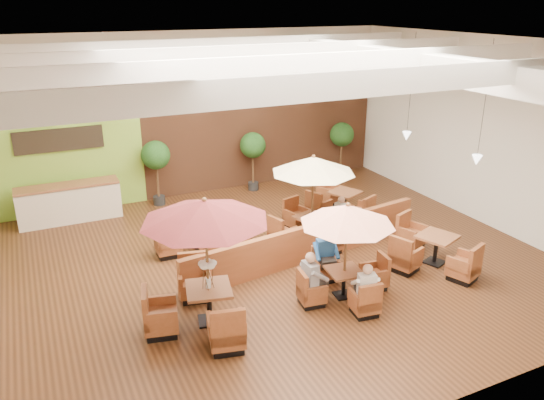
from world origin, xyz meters
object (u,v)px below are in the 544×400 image
booth_divider (309,243)px  table_3 (203,234)px  diner_1 (326,251)px  diner_2 (312,274)px  table_1 (346,233)px  topiary_0 (156,158)px  topiary_1 (253,148)px  service_counter (69,203)px  topiary_2 (342,137)px  table_5 (337,205)px  diner_4 (340,211)px  table_2 (313,183)px  table_0 (203,236)px  diner_3 (329,227)px  diner_0 (366,284)px  table_4 (427,252)px

booth_divider → table_3: size_ratio=2.80×
diner_1 → diner_2: bearing=57.7°
table_1 → topiary_0: table_1 is taller
topiary_1 → service_counter: bearing=-178.2°
table_3 → topiary_2: topiary_2 is taller
table_5 → diner_4: (-0.72, -1.29, 0.37)m
table_3 → topiary_1: 5.09m
table_2 → table_1: bearing=-121.7°
table_0 → table_5: (5.65, 3.93, -1.65)m
service_counter → diner_3: (6.02, -5.33, 0.18)m
table_3 → table_5: bearing=8.1°
diner_1 → diner_3: bearing=-111.3°
topiary_0 → topiary_1: (3.42, 0.00, -0.06)m
booth_divider → diner_0: (-0.12, -2.73, 0.25)m
topiary_1 → topiary_2: (3.65, 0.00, -0.00)m
booth_divider → topiary_0: topiary_0 is taller
table_5 → diner_2: 5.40m
service_counter → topiary_0: (2.80, 0.20, 1.04)m
topiary_0 → diner_4: (4.15, -4.61, -0.90)m
table_4 → table_5: table_4 is taller
table_5 → diner_1: 4.23m
table_1 → diner_3: (0.81, 2.05, -0.84)m
diner_2 → booth_divider: bearing=151.0°
table_2 → diner_4: (0.92, 0.00, -1.00)m
service_counter → diner_4: size_ratio=4.23×
table_1 → diner_1: 1.18m
topiary_0 → topiary_1: 3.42m
booth_divider → service_counter: bearing=126.2°
table_4 → diner_0: bearing=-176.8°
table_2 → diner_3: table_2 is taller
table_0 → diner_0: (3.20, -1.17, -1.25)m
topiary_0 → diner_2: topiary_0 is taller
service_counter → table_1: table_1 is taller
service_counter → table_3: (3.07, -3.64, -0.15)m
booth_divider → diner_4: diner_4 is taller
table_1 → diner_4: (1.73, 2.97, -0.87)m
table_0 → topiary_2: (7.86, 7.25, -0.44)m
table_4 → topiary_2: (1.92, 7.20, 1.20)m
topiary_1 → diner_0: size_ratio=2.70×
diner_0 → table_3: bearing=131.6°
table_4 → table_0: bearing=159.7°
table_1 → diner_3: 2.36m
table_5 → table_1: bearing=-142.5°
table_3 → diner_1: 3.62m
diner_0 → diner_2: bearing=151.6°
topiary_0 → table_4: bearing=-54.4°
diner_0 → diner_4: size_ratio=1.10×
table_1 → topiary_2: size_ratio=1.10×
diner_3 → topiary_2: bearing=47.9°
service_counter → topiary_0: size_ratio=1.38×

